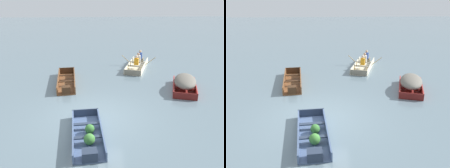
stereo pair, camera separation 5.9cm
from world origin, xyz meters
The scene contains 5 objects.
ground_plane centered at (0.00, 0.00, 0.00)m, with size 80.00×80.00×0.00m, color slate.
dinghy_slate_blue_foreground centered at (-0.21, -1.62, 0.14)m, with size 1.30×3.07×0.42m.
skiff_red_near_moored centered at (4.59, 2.64, 0.43)m, with size 1.80×2.72×0.78m.
skiff_wooden_brown_mid_moored centered at (-1.56, 3.81, 0.14)m, with size 1.27×3.48×0.41m.
rowboat_cream_with_crew centered at (2.78, 6.84, 0.21)m, with size 2.29×3.44×0.91m.
Camera 2 is at (0.26, -9.06, 4.84)m, focal length 40.00 mm.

